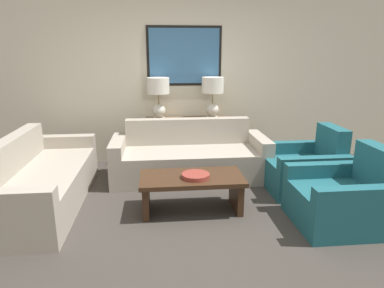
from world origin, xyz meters
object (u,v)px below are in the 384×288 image
table_lamp_left (158,92)px  table_lamp_right (213,92)px  coffee_table (192,185)px  armchair_near_camera (343,199)px  couch_by_side (40,182)px  console_table (186,141)px  decorative_bowl (196,176)px  armchair_near_back_wall (305,169)px  couch_by_back_wall (190,158)px

table_lamp_left → table_lamp_right: size_ratio=1.00×
coffee_table → armchair_near_camera: (1.55, -0.47, -0.03)m
couch_by_side → armchair_near_camera: size_ratio=2.38×
console_table → coffee_table: bearing=-92.7°
console_table → armchair_near_camera: 2.64m
table_lamp_left → coffee_table: (0.34, -1.72, -0.86)m
couch_by_side → armchair_near_camera: (3.33, -0.82, -0.00)m
console_table → armchair_near_camera: (1.47, -2.19, -0.10)m
table_lamp_right → coffee_table: size_ratio=0.55×
couch_by_side → coffee_table: 1.81m
decorative_bowl → armchair_near_camera: (1.51, -0.42, -0.16)m
table_lamp_right → armchair_near_camera: bearing=-64.4°
table_lamp_right → couch_by_side: 2.80m
decorative_bowl → armchair_near_back_wall: size_ratio=0.34×
table_lamp_right → armchair_near_camera: size_ratio=0.69×
console_table → armchair_near_back_wall: 1.93m
console_table → couch_by_back_wall: bearing=-90.0°
table_lamp_left → coffee_table: 1.95m
table_lamp_left → armchair_near_back_wall: 2.43m
table_lamp_right → couch_by_back_wall: size_ratio=0.29×
console_table → decorative_bowl: console_table is taller
armchair_near_camera → couch_by_side: bearing=166.1°
table_lamp_left → armchair_near_camera: 3.02m
console_table → armchair_near_back_wall: size_ratio=1.38×
coffee_table → armchair_near_back_wall: 1.62m
coffee_table → couch_by_back_wall: bearing=85.8°
decorative_bowl → armchair_near_camera: armchair_near_camera is taller
armchair_near_back_wall → console_table: bearing=139.7°
couch_by_back_wall → decorative_bowl: size_ratio=7.07×
armchair_near_camera → armchair_near_back_wall: bearing=90.0°
couch_by_back_wall → armchair_near_back_wall: (1.47, -0.61, -0.00)m
console_table → couch_by_side: size_ratio=0.58×
couch_by_back_wall → coffee_table: couch_by_back_wall is taller
table_lamp_left → couch_by_side: (-1.43, -1.37, -0.88)m
coffee_table → table_lamp_right: bearing=73.7°
table_lamp_left → table_lamp_right: same height
coffee_table → armchair_near_back_wall: bearing=16.9°
decorative_bowl → armchair_near_back_wall: 1.61m
coffee_table → decorative_bowl: bearing=-55.7°
console_table → table_lamp_right: size_ratio=1.99×
table_lamp_left → decorative_bowl: table_lamp_left is taller
couch_by_back_wall → decorative_bowl: bearing=-92.1°
table_lamp_left → couch_by_back_wall: size_ratio=0.29×
table_lamp_left → couch_by_back_wall: 1.17m
couch_by_back_wall → armchair_near_back_wall: size_ratio=2.38×
console_table → table_lamp_left: table_lamp_left is taller
couch_by_side → decorative_bowl: couch_by_side is taller
decorative_bowl → armchair_near_back_wall: (1.51, 0.52, -0.16)m
table_lamp_left → armchair_near_back_wall: bearing=-33.4°
coffee_table → armchair_near_camera: 1.62m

